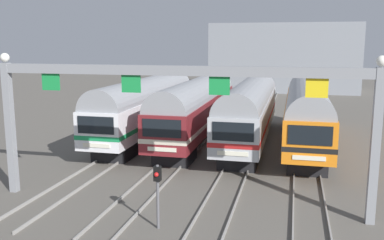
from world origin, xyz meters
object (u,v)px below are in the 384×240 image
commuter_train_maroon (197,106)px  commuter_train_orange (306,110)px  commuter_train_stainless (250,108)px  commuter_train_white (147,104)px  catenary_gantry (174,96)px  yard_signal_mast (158,184)px

commuter_train_maroon → commuter_train_orange: 8.09m
commuter_train_maroon → commuter_train_stainless: size_ratio=1.00×
commuter_train_stainless → commuter_train_orange: 4.04m
commuter_train_white → catenary_gantry: bearing=-65.8°
catenary_gantry → yard_signal_mast: 4.12m
commuter_train_maroon → catenary_gantry: bearing=-81.5°
commuter_train_stainless → catenary_gantry: 13.86m
commuter_train_orange → catenary_gantry: catenary_gantry is taller
commuter_train_maroon → commuter_train_orange: (8.09, 0.00, 0.00)m
commuter_train_orange → catenary_gantry: 15.00m
commuter_train_orange → yard_signal_mast: size_ratio=6.77×
commuter_train_stainless → yard_signal_mast: 16.20m
commuter_train_maroon → commuter_train_orange: size_ratio=1.00×
catenary_gantry → yard_signal_mast: size_ratio=6.51×
commuter_train_white → yard_signal_mast: commuter_train_white is taller
commuter_train_orange → commuter_train_maroon: bearing=-180.0°
commuter_train_maroon → commuter_train_orange: bearing=0.0°
commuter_train_white → commuter_train_orange: size_ratio=1.00×
commuter_train_stainless → catenary_gantry: (-2.02, -13.50, 2.42)m
commuter_train_stainless → commuter_train_white: bearing=180.0°
commuter_train_stainless → yard_signal_mast: commuter_train_stainless is taller
commuter_train_white → commuter_train_maroon: (4.04, -0.00, -0.00)m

